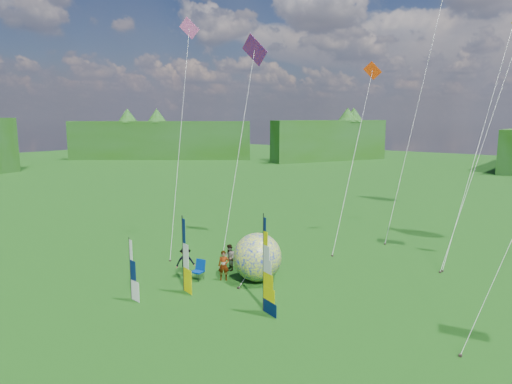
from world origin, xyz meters
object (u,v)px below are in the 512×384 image
Objects in this scene: camp_chair at (198,270)px; spectator_c at (185,262)px; feather_banner_main at (263,265)px; spectator_b at (230,258)px; side_banner_far at (130,269)px; side_banner_left at (183,255)px; bol_inflatable at (257,257)px; kite_whale at (489,99)px; spectator_a at (224,265)px; spectator_d at (262,257)px.

spectator_c is at bearing 170.38° from camp_chair.
feather_banner_main reaches higher than spectator_b.
side_banner_left is at bearing 68.86° from side_banner_far.
spectator_b is (-2.38, 0.32, -0.57)m from bol_inflatable.
kite_whale is (5.66, 17.01, 8.04)m from feather_banner_main.
camp_chair is at bearing -177.88° from spectator_a.
side_banner_far is 1.79× the size of spectator_c.
side_banner_far is at bearing -147.44° from spectator_a.
side_banner_far reaches higher than spectator_b.
spectator_b is 1.95m from spectator_d.
spectator_c is (-0.31, 4.04, -0.69)m from side_banner_far.
kite_whale reaches higher than side_banner_far.
bol_inflatable is (3.40, 6.09, -0.19)m from side_banner_far.
side_banner_left reaches higher than spectator_a.
spectator_a is 0.08× the size of kite_whale.
spectator_d is 18.17m from kite_whale.
spectator_a is (-4.31, 1.95, -1.45)m from feather_banner_main.
bol_inflatable is at bearing 156.60° from spectator_d.
bol_inflatable reaches higher than spectator_d.
camp_chair is (-5.45, 1.02, -1.72)m from feather_banner_main.
kite_whale is at bearing 19.57° from spectator_a.
bol_inflatable is 1.61× the size of spectator_a.
camp_chair is at bearing -59.34° from spectator_c.
camp_chair is (-0.54, 1.57, -1.40)m from side_banner_left.
side_banner_left is 2.32× the size of spectator_a.
side_banner_left is 2.48× the size of spectator_b.
spectator_d is (0.76, 2.57, 0.02)m from spectator_a.
spectator_b is 19.82m from kite_whale.
camp_chair is at bearing 123.64° from side_banner_left.
kite_whale is (8.42, 13.93, 8.97)m from bol_inflatable.
spectator_a is 1.67m from spectator_b.
spectator_b is at bearing -112.11° from kite_whale.
spectator_d is (2.92, 3.49, 0.00)m from spectator_c.
spectator_a is 1.50m from camp_chair.
bol_inflatable reaches higher than camp_chair.
feather_banner_main is at bearing -92.10° from kite_whale.
spectator_d is (-0.78, 1.44, -0.49)m from bol_inflatable.
feather_banner_main is at bearing -67.80° from spectator_c.
spectator_b is at bearing 73.24° from spectator_d.
camp_chair is (1.01, -0.01, -0.29)m from spectator_c.
feather_banner_main is 5.81m from camp_chair.
side_banner_left is 2.27× the size of spectator_c.
spectator_c reaches higher than spectator_b.
side_banner_far is at bearing -73.42° from spectator_b.
side_banner_far reaches higher than spectator_d.
side_banner_left reaches higher than camp_chair.
camp_chair is 21.78m from kite_whale.
spectator_c is at bearing 149.21° from side_banner_left.
side_banner_left is at bearing -104.73° from kite_whale.
side_banner_left is at bearing -120.65° from bol_inflatable.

